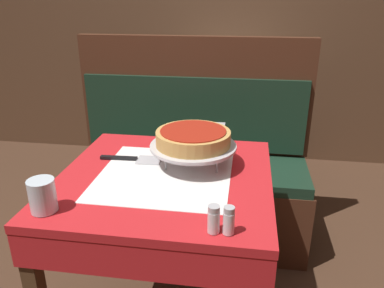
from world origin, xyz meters
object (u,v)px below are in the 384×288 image
condiment_caddy (235,80)px  booth_bench (190,182)px  dining_table_rear (228,97)px  dining_table_front (166,198)px  napkin_holder (214,133)px  pizza_server (133,159)px  salt_shaker (214,219)px  water_glass_near (42,195)px  pizza_pan_stand (193,147)px  deep_dish_pizza (193,138)px  pepper_shaker (229,220)px

condiment_caddy → booth_bench: bearing=-107.0°
dining_table_rear → condiment_caddy: (0.05, -0.09, 0.15)m
dining_table_front → napkin_holder: bearing=66.9°
booth_bench → pizza_server: booth_bench is taller
dining_table_front → condiment_caddy: condiment_caddy is taller
dining_table_rear → condiment_caddy: 0.18m
dining_table_front → salt_shaker: 0.42m
dining_table_front → water_glass_near: (-0.31, -0.30, 0.15)m
pizza_pan_stand → salt_shaker: bearing=-74.3°
dining_table_rear → pizza_server: 1.48m
pizza_pan_stand → salt_shaker: 0.45m
dining_table_front → condiment_caddy: bearing=82.5°
deep_dish_pizza → pizza_server: bearing=177.6°
booth_bench → water_glass_near: 1.20m
pizza_pan_stand → salt_shaker: (0.12, -0.43, -0.03)m
pizza_server → napkin_holder: (0.30, 0.24, 0.04)m
napkin_holder → condiment_caddy: bearing=87.7°
dining_table_rear → pizza_server: (-0.30, -1.45, 0.10)m
dining_table_rear → pizza_pan_stand: pizza_pan_stand is taller
salt_shaker → napkin_holder: size_ratio=0.83×
salt_shaker → pepper_shaker: (0.04, 0.00, 0.00)m
condiment_caddy → dining_table_rear: bearing=118.7°
pizza_pan_stand → salt_shaker: pizza_pan_stand is taller
napkin_holder → booth_bench: bearing=112.6°
pizza_server → salt_shaker: salt_shaker is taller
water_glass_near → condiment_caddy: size_ratio=0.67×
pizza_server → pizza_pan_stand: bearing=-2.4°
dining_table_front → dining_table_rear: bearing=84.8°
deep_dish_pizza → napkin_holder: deep_dish_pizza is taller
pizza_pan_stand → booth_bench: bearing=100.0°
booth_bench → napkin_holder: bearing=-67.4°
booth_bench → pizza_server: 0.79m
booth_bench → dining_table_front: bearing=-88.2°
pizza_pan_stand → condiment_caddy: (0.10, 1.37, -0.03)m
booth_bench → condiment_caddy: (0.22, 0.71, 0.48)m
booth_bench → condiment_caddy: 0.88m
pepper_shaker → dining_table_front: bearing=127.5°
pizza_pan_stand → pepper_shaker: bearing=-69.3°
dining_table_front → booth_bench: (-0.02, 0.76, -0.33)m
pizza_pan_stand → pizza_server: size_ratio=1.32×
dining_table_front → pizza_server: (-0.15, 0.11, 0.11)m
dining_table_rear → booth_bench: booth_bench is taller
water_glass_near → napkin_holder: water_glass_near is taller
deep_dish_pizza → pizza_server: (-0.25, 0.01, -0.11)m
condiment_caddy → deep_dish_pizza: bearing=-94.2°
pizza_pan_stand → deep_dish_pizza: deep_dish_pizza is taller
salt_shaker → condiment_caddy: 1.80m
dining_table_front → salt_shaker: size_ratio=9.41×
dining_table_rear → napkin_holder: napkin_holder is taller
dining_table_rear → deep_dish_pizza: bearing=-91.9°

